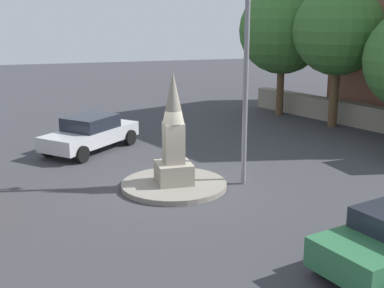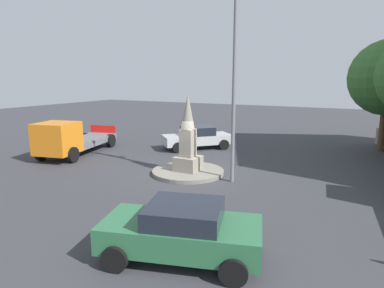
% 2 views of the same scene
% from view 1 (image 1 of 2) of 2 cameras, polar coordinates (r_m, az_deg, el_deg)
% --- Properties ---
extents(ground_plane, '(80.00, 80.00, 0.00)m').
position_cam_1_polar(ground_plane, '(16.82, -1.97, -4.75)').
color(ground_plane, '#38383D').
extents(traffic_island, '(3.36, 3.36, 0.17)m').
position_cam_1_polar(traffic_island, '(16.79, -1.97, -4.47)').
color(traffic_island, gray).
rests_on(traffic_island, ground).
extents(monument, '(1.09, 1.09, 3.54)m').
position_cam_1_polar(monument, '(16.35, -2.02, 0.61)').
color(monument, gray).
rests_on(monument, traffic_island).
extents(streetlamp, '(3.10, 0.28, 8.30)m').
position_cam_1_polar(streetlamp, '(16.34, 6.01, 12.40)').
color(streetlamp, slate).
rests_on(streetlamp, ground).
extents(car_silver_far_side, '(4.19, 4.21, 1.41)m').
position_cam_1_polar(car_silver_far_side, '(21.31, -10.97, 1.21)').
color(car_silver_far_side, '#B7BABF').
rests_on(car_silver_far_side, ground).
extents(tree_near_wall, '(4.19, 4.19, 6.65)m').
position_cam_1_polar(tree_near_wall, '(25.68, 15.61, 11.79)').
color(tree_near_wall, brown).
rests_on(tree_near_wall, ground).
extents(tree_mid_cluster, '(4.49, 4.49, 6.68)m').
position_cam_1_polar(tree_mid_cluster, '(27.98, 9.82, 12.06)').
color(tree_mid_cluster, brown).
rests_on(tree_mid_cluster, ground).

